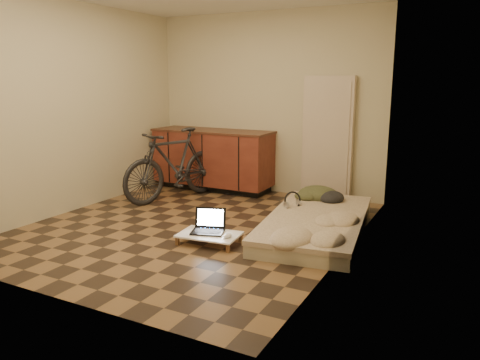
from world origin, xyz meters
The scene contains 10 objects.
room_shell centered at (0.00, 0.00, 1.30)m, with size 3.50×4.00×2.60m.
cabinets centered at (-0.75, 1.70, 0.47)m, with size 1.84×0.62×0.91m.
appliance_panel centered at (0.95, 1.94, 0.85)m, with size 0.70×0.10×1.70m, color beige.
bicycle centered at (-0.91, 0.93, 0.55)m, with size 0.50×1.69×1.09m, color black.
futon centered at (1.30, 0.49, 0.09)m, with size 1.28×2.22×0.18m.
clothing_pile centered at (1.11, 1.25, 0.29)m, with size 0.54×0.45×0.22m, color #3B3F25, non-canonical shape.
headphones centered at (0.93, 0.71, 0.26)m, with size 0.24×0.22×0.16m, color black, non-canonical shape.
lap_desk centered at (0.45, -0.40, 0.09)m, with size 0.66×0.46×0.10m.
laptop centered at (0.40, -0.32, 0.15)m, with size 0.40×0.38×0.23m.
mouse centered at (0.67, -0.41, 0.12)m, with size 0.07×0.11×0.04m, color white.
Camera 1 is at (2.84, -4.31, 1.66)m, focal length 35.00 mm.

